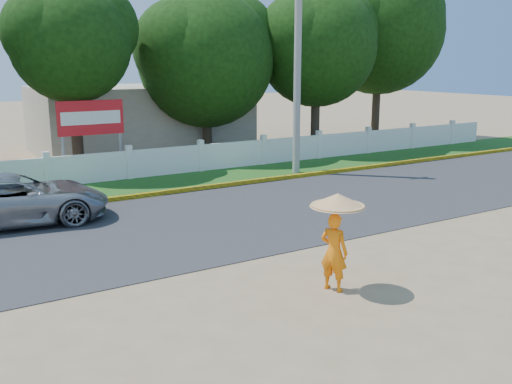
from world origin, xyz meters
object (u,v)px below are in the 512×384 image
at_px(utility_pole, 298,59).
at_px(billboard, 91,122).
at_px(monk_with_parasol, 336,228).
at_px(vehicle, 13,200).

distance_m(utility_pole, billboard, 8.24).
height_order(utility_pole, monk_with_parasol, utility_pole).
height_order(vehicle, monk_with_parasol, monk_with_parasol).
bearing_deg(monk_with_parasol, billboard, 93.53).
bearing_deg(vehicle, monk_with_parasol, -144.87).
distance_m(monk_with_parasol, billboard, 13.63).
relative_size(monk_with_parasol, billboard, 0.66).
bearing_deg(billboard, monk_with_parasol, -86.47).
distance_m(vehicle, billboard, 6.70).
xyz_separation_m(utility_pole, vehicle, (-10.87, -2.00, -3.76)).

